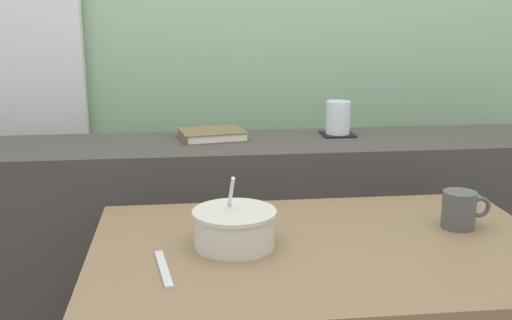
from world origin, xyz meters
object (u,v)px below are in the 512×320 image
coaster_square (338,134)px  ceramic_mug (460,210)px  breakfast_table (322,299)px  juice_glass (338,119)px  closed_book (212,134)px  fork_utensil (164,269)px  soup_bowl (234,228)px

coaster_square → ceramic_mug: coaster_square is taller
breakfast_table → coaster_square: size_ratio=9.83×
breakfast_table → ceramic_mug: size_ratio=8.70×
juice_glass → closed_book: (-0.40, -0.01, -0.04)m
closed_book → fork_utensil: closed_book is taller
coaster_square → ceramic_mug: (0.13, -0.62, -0.05)m
breakfast_table → juice_glass: size_ratio=9.49×
soup_bowl → closed_book: bearing=91.3°
juice_glass → closed_book: juice_glass is taller
breakfast_table → coaster_square: coaster_square is taller
soup_bowl → fork_utensil: bearing=-143.6°
breakfast_table → soup_bowl: bearing=175.0°
fork_utensil → breakfast_table: bearing=6.6°
coaster_square → breakfast_table: bearing=-106.0°
soup_bowl → ceramic_mug: size_ratio=1.56×
juice_glass → soup_bowl: size_ratio=0.59×
juice_glass → closed_book: bearing=-178.6°
fork_utensil → ceramic_mug: (0.66, 0.16, 0.04)m
closed_book → ceramic_mug: (0.53, -0.61, -0.06)m
coaster_square → soup_bowl: size_ratio=0.57×
juice_glass → coaster_square: bearing=0.0°
soup_bowl → ceramic_mug: 0.52m
breakfast_table → ceramic_mug: (0.33, 0.07, 0.17)m
closed_book → fork_utensil: (-0.13, -0.77, -0.10)m
breakfast_table → fork_utensil: size_ratio=5.78×
fork_utensil → ceramic_mug: size_ratio=1.50×
coaster_square → closed_book: 0.40m
fork_utensil → soup_bowl: bearing=27.8°
juice_glass → ceramic_mug: bearing=-77.8°
fork_utensil → ceramic_mug: ceramic_mug is taller
coaster_square → juice_glass: 0.05m
coaster_square → soup_bowl: (-0.39, -0.67, -0.05)m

